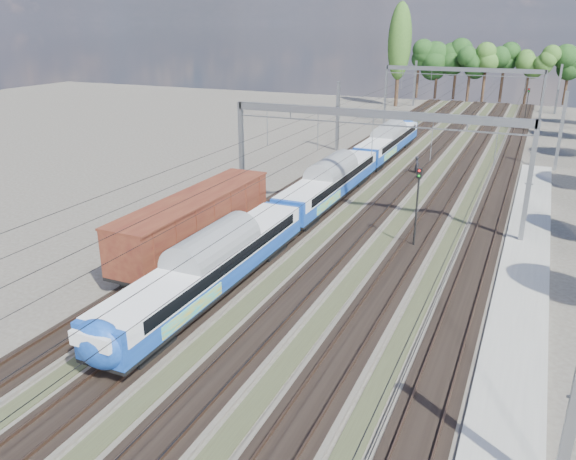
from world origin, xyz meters
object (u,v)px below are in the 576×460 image
at_px(emu_train, 330,178).
at_px(freight_boxcar, 196,220).
at_px(signal_far, 527,101).
at_px(worker, 417,165).
at_px(signal_near, 417,198).

height_order(emu_train, freight_boxcar, emu_train).
distance_m(emu_train, signal_far, 57.29).
relative_size(worker, signal_near, 0.34).
relative_size(freight_boxcar, worker, 7.87).
distance_m(signal_near, signal_far, 62.86).
relative_size(emu_train, worker, 30.19).
bearing_deg(signal_near, emu_train, 148.34).
xyz_separation_m(emu_train, signal_near, (9.04, -7.08, 1.26)).
bearing_deg(freight_boxcar, signal_near, 28.19).
relative_size(freight_boxcar, signal_far, 2.92).
bearing_deg(freight_boxcar, emu_train, 72.56).
distance_m(freight_boxcar, signal_far, 72.29).
xyz_separation_m(freight_boxcar, signal_far, (18.30, 69.93, 0.93)).
xyz_separation_m(freight_boxcar, worker, (9.34, 28.08, -1.46)).
bearing_deg(signal_near, freight_boxcar, -145.41).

